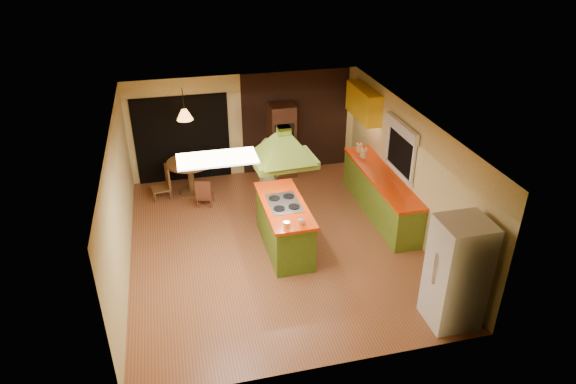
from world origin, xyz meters
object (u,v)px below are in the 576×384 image
object	(u,v)px
man	(267,177)
canister_large	(359,148)
refrigerator	(457,273)
wall_oven	(282,140)
kitchen_island	(284,225)
dining_table	(190,171)

from	to	relation	value
man	canister_large	bearing A→B (deg)	177.64
refrigerator	wall_oven	world-z (taller)	refrigerator
wall_oven	kitchen_island	bearing A→B (deg)	-104.28
kitchen_island	refrigerator	xyz separation A→B (m)	(2.09, -2.59, 0.42)
refrigerator	wall_oven	bearing A→B (deg)	104.15
wall_oven	canister_large	world-z (taller)	wall_oven
wall_oven	canister_large	distance (m)	1.91
wall_oven	dining_table	bearing A→B (deg)	-171.19
dining_table	canister_large	world-z (taller)	canister_large
kitchen_island	refrigerator	bearing A→B (deg)	-51.68
kitchen_island	man	xyz separation A→B (m)	(-0.05, 1.32, 0.39)
dining_table	canister_large	xyz separation A→B (m)	(3.81, -0.66, 0.47)
refrigerator	kitchen_island	bearing A→B (deg)	129.13
man	refrigerator	xyz separation A→B (m)	(2.14, -3.91, 0.03)
wall_oven	dining_table	distance (m)	2.32
man	refrigerator	size ratio (longest dim) A/B	0.96
man	dining_table	size ratio (longest dim) A/B	1.68
kitchen_island	dining_table	world-z (taller)	kitchen_island
refrigerator	canister_large	distance (m)	4.62
wall_oven	refrigerator	bearing A→B (deg)	-78.17
wall_oven	dining_table	xyz separation A→B (m)	(-2.25, -0.44, -0.35)
wall_oven	dining_table	size ratio (longest dim) A/B	1.73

